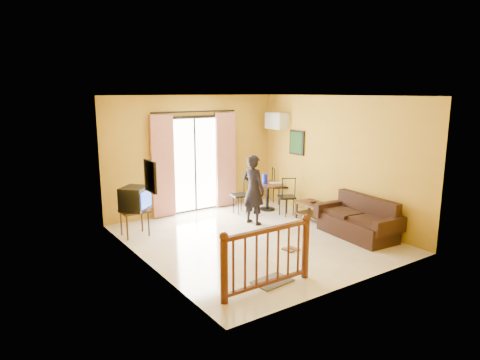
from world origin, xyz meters
TOP-DOWN VIEW (x-y plane):
  - ground at (0.00, 0.00)m, footprint 5.00×5.00m
  - room_shell at (0.00, 0.00)m, footprint 5.00×5.00m
  - balcony_door at (0.00, 2.43)m, footprint 2.25×0.14m
  - tv_table at (-1.90, 1.51)m, footprint 0.54×0.45m
  - television at (-1.87, 1.51)m, footprint 0.71×0.71m
  - picture_left at (-2.22, -0.20)m, footprint 0.05×0.42m
  - dining_table at (1.52, 1.55)m, footprint 0.80×0.80m
  - water_jug at (1.44, 1.55)m, footprint 0.13×0.13m
  - serving_tray at (1.69, 1.45)m, footprint 0.33×0.27m
  - dining_chairs at (1.51, 1.47)m, footprint 1.90×1.51m
  - air_conditioner at (2.09, 1.95)m, footprint 0.31×0.60m
  - botanical_print at (2.22, 1.30)m, footprint 0.05×0.50m
  - coffee_table at (1.85, 0.21)m, footprint 0.51×0.91m
  - bowl at (1.85, 0.30)m, footprint 0.20×0.20m
  - sofa at (1.85, -1.05)m, footprint 0.89×1.73m
  - standing_person at (0.57, 0.83)m, footprint 0.49×0.64m
  - stair_balustrade at (-1.15, -1.90)m, footprint 1.63×0.13m
  - doormat at (-0.93, -1.75)m, footprint 0.64×0.47m
  - sandals at (0.19, -0.88)m, footprint 0.26×0.26m

SIDE VIEW (x-z plane):
  - ground at x=0.00m, z-range 0.00..0.00m
  - dining_chairs at x=1.51m, z-range -0.47..0.47m
  - doormat at x=-0.93m, z-range 0.00..0.02m
  - sandals at x=0.19m, z-range 0.00..0.03m
  - coffee_table at x=1.85m, z-range 0.07..0.47m
  - sofa at x=1.85m, z-range -0.10..0.70m
  - bowl at x=1.85m, z-range 0.40..0.46m
  - tv_table at x=-1.90m, z-range 0.19..0.73m
  - dining_table at x=1.52m, z-range 0.19..0.85m
  - stair_balustrade at x=-1.15m, z-range 0.05..1.08m
  - serving_tray at x=1.69m, z-range 0.66..0.68m
  - standing_person at x=0.57m, z-range 0.00..1.55m
  - television at x=-1.87m, z-range 0.54..1.01m
  - water_jug at x=1.44m, z-range 0.66..0.91m
  - balcony_door at x=0.00m, z-range -0.04..2.42m
  - picture_left at x=-2.22m, z-range 1.29..1.81m
  - botanical_print at x=2.22m, z-range 1.35..1.95m
  - room_shell at x=0.00m, z-range -0.80..4.20m
  - air_conditioner at x=2.09m, z-range 1.95..2.35m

